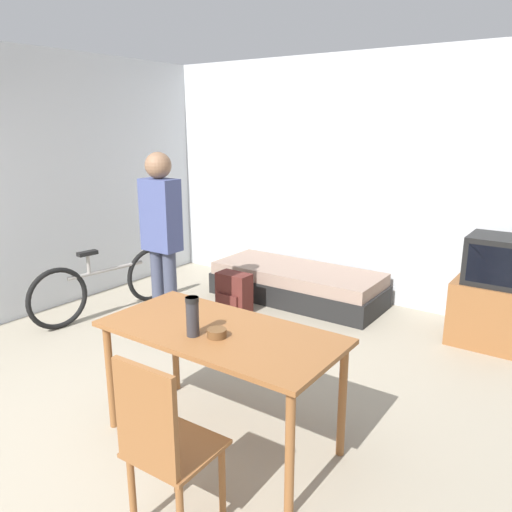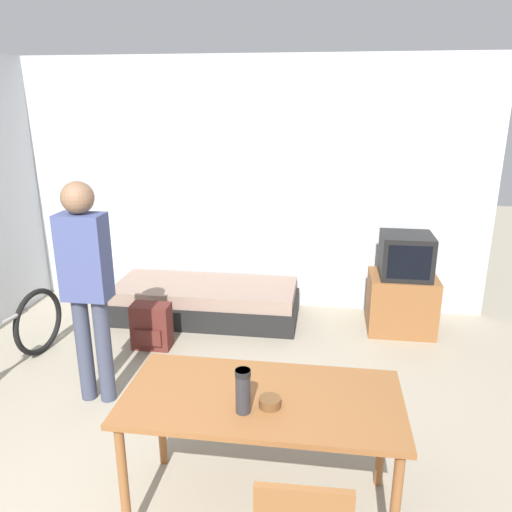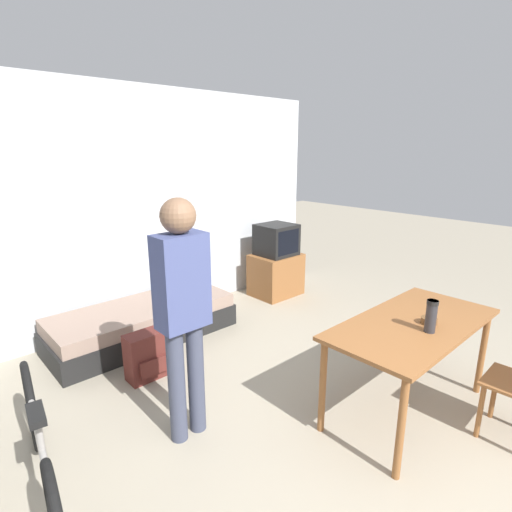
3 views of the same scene
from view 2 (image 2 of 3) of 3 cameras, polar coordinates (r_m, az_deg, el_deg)
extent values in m
cube|color=silver|center=(5.51, -2.87, 7.98)|extent=(5.53, 0.06, 2.70)
cube|color=black|center=(5.43, -5.75, -5.82)|extent=(1.96, 0.79, 0.24)
cube|color=gray|center=(5.35, -5.81, -3.95)|extent=(1.90, 0.76, 0.14)
cube|color=brown|center=(5.27, 16.26, -5.18)|extent=(0.66, 0.52, 0.58)
cube|color=black|center=(5.10, 16.75, 0.07)|extent=(0.49, 0.46, 0.43)
cube|color=black|center=(4.89, 17.11, -0.72)|extent=(0.40, 0.01, 0.33)
cube|color=brown|center=(2.77, 0.71, -15.94)|extent=(1.49, 0.72, 0.03)
cylinder|color=brown|center=(2.92, -14.88, -23.87)|extent=(0.05, 0.05, 0.73)
cylinder|color=brown|center=(3.36, -10.82, -17.33)|extent=(0.05, 0.05, 0.73)
cylinder|color=brown|center=(3.24, 14.23, -19.08)|extent=(0.05, 0.05, 0.73)
torus|color=black|center=(5.03, -23.60, -6.90)|extent=(0.14, 0.62, 0.62)
cylinder|color=#3D4256|center=(4.12, -19.02, -10.01)|extent=(0.12, 0.12, 0.85)
cylinder|color=#3D4256|center=(4.06, -16.97, -10.28)|extent=(0.12, 0.12, 0.85)
cube|color=#424C7F|center=(3.81, -19.06, -0.13)|extent=(0.34, 0.20, 0.64)
sphere|color=#846047|center=(3.71, -19.73, 6.30)|extent=(0.23, 0.23, 0.23)
cylinder|color=#2D2D33|center=(2.58, -1.50, -15.18)|extent=(0.08, 0.08, 0.24)
cylinder|color=black|center=(2.52, -1.52, -13.19)|extent=(0.08, 0.08, 0.03)
cylinder|color=brown|center=(2.67, 1.59, -16.37)|extent=(0.11, 0.11, 0.05)
cube|color=#56231E|center=(4.85, -11.84, -7.84)|extent=(0.36, 0.20, 0.44)
cube|color=#56231E|center=(4.78, -12.25, -9.12)|extent=(0.25, 0.03, 0.15)
camera|label=1|loc=(1.53, 89.46, -12.00)|focal=35.00mm
camera|label=3|loc=(3.22, -62.60, 3.70)|focal=28.00mm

